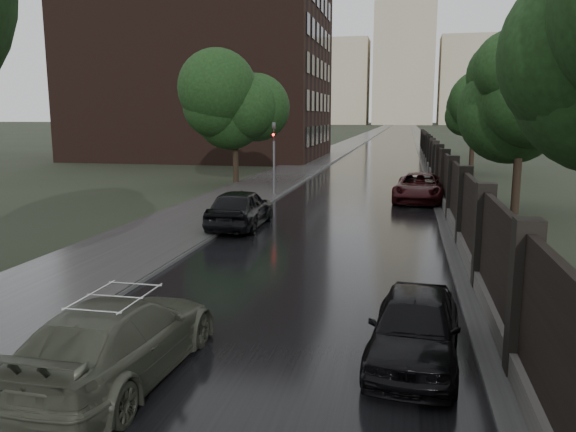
{
  "coord_description": "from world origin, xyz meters",
  "views": [
    {
      "loc": [
        2.62,
        -4.41,
        4.31
      ],
      "look_at": [
        -0.61,
        11.05,
        1.5
      ],
      "focal_mm": 35.0,
      "sensor_mm": 36.0,
      "label": 1
    }
  ],
  "objects_px": {
    "tree_left_far": "(235,101)",
    "tree_right_c": "(474,108)",
    "traffic_light": "(274,153)",
    "hatchback_left": "(240,208)",
    "volga_sedan": "(118,339)",
    "car_right_near": "(415,327)",
    "tree_right_b": "(522,101)",
    "car_right_far": "(419,188)"
  },
  "relations": [
    {
      "from": "tree_left_far",
      "to": "tree_right_c",
      "type": "xyz_separation_m",
      "value": [
        15.5,
        10.0,
        -0.29
      ]
    },
    {
      "from": "traffic_light",
      "to": "hatchback_left",
      "type": "bearing_deg",
      "value": -85.41
    },
    {
      "from": "volga_sedan",
      "to": "car_right_near",
      "type": "relative_size",
      "value": 1.25
    },
    {
      "from": "tree_left_far",
      "to": "tree_right_c",
      "type": "bearing_deg",
      "value": 32.83
    },
    {
      "from": "volga_sedan",
      "to": "tree_right_b",
      "type": "bearing_deg",
      "value": -115.66
    },
    {
      "from": "tree_left_far",
      "to": "tree_right_b",
      "type": "bearing_deg",
      "value": -27.3
    },
    {
      "from": "volga_sedan",
      "to": "tree_left_far",
      "type": "bearing_deg",
      "value": -75.61
    },
    {
      "from": "tree_right_b",
      "to": "hatchback_left",
      "type": "bearing_deg",
      "value": -152.75
    },
    {
      "from": "volga_sedan",
      "to": "car_right_far",
      "type": "xyz_separation_m",
      "value": [
        5.3,
        21.22,
        0.04
      ]
    },
    {
      "from": "car_right_near",
      "to": "traffic_light",
      "type": "bearing_deg",
      "value": 114.55
    },
    {
      "from": "tree_right_c",
      "to": "hatchback_left",
      "type": "distance_m",
      "value": 26.51
    },
    {
      "from": "tree_right_b",
      "to": "tree_right_c",
      "type": "distance_m",
      "value": 18.0
    },
    {
      "from": "traffic_light",
      "to": "volga_sedan",
      "type": "relative_size",
      "value": 0.84
    },
    {
      "from": "hatchback_left",
      "to": "traffic_light",
      "type": "bearing_deg",
      "value": -86.51
    },
    {
      "from": "traffic_light",
      "to": "car_right_near",
      "type": "bearing_deg",
      "value": -69.98
    },
    {
      "from": "tree_right_b",
      "to": "car_right_near",
      "type": "xyz_separation_m",
      "value": [
        -4.61,
        -16.74,
        -4.3
      ]
    },
    {
      "from": "tree_right_b",
      "to": "car_right_far",
      "type": "xyz_separation_m",
      "value": [
        -4.13,
        2.8,
        -4.22
      ]
    },
    {
      "from": "tree_left_far",
      "to": "volga_sedan",
      "type": "xyz_separation_m",
      "value": [
        6.08,
        -26.42,
        -4.55
      ]
    },
    {
      "from": "tree_right_b",
      "to": "car_right_near",
      "type": "distance_m",
      "value": 17.89
    },
    {
      "from": "traffic_light",
      "to": "hatchback_left",
      "type": "distance_m",
      "value": 8.89
    },
    {
      "from": "hatchback_left",
      "to": "tree_right_c",
      "type": "bearing_deg",
      "value": -116.18
    },
    {
      "from": "traffic_light",
      "to": "car_right_near",
      "type": "xyz_separation_m",
      "value": [
        7.19,
        -19.74,
        -1.75
      ]
    },
    {
      "from": "tree_right_b",
      "to": "traffic_light",
      "type": "height_order",
      "value": "tree_right_b"
    },
    {
      "from": "tree_right_b",
      "to": "volga_sedan",
      "type": "distance_m",
      "value": 21.12
    },
    {
      "from": "tree_left_far",
      "to": "tree_right_c",
      "type": "height_order",
      "value": "tree_left_far"
    },
    {
      "from": "tree_right_c",
      "to": "volga_sedan",
      "type": "xyz_separation_m",
      "value": [
        -9.42,
        -36.42,
        -4.26
      ]
    },
    {
      "from": "tree_left_far",
      "to": "tree_right_c",
      "type": "distance_m",
      "value": 18.45
    },
    {
      "from": "car_right_near",
      "to": "hatchback_left",
      "type": "bearing_deg",
      "value": 125.01
    },
    {
      "from": "tree_left_far",
      "to": "volga_sedan",
      "type": "bearing_deg",
      "value": -77.05
    },
    {
      "from": "tree_left_far",
      "to": "volga_sedan",
      "type": "distance_m",
      "value": 27.49
    },
    {
      "from": "tree_left_far",
      "to": "traffic_light",
      "type": "height_order",
      "value": "tree_left_far"
    },
    {
      "from": "tree_right_b",
      "to": "hatchback_left",
      "type": "distance_m",
      "value": 13.16
    },
    {
      "from": "tree_left_far",
      "to": "car_right_far",
      "type": "bearing_deg",
      "value": -24.58
    },
    {
      "from": "traffic_light",
      "to": "volga_sedan",
      "type": "bearing_deg",
      "value": -83.67
    },
    {
      "from": "tree_left_far",
      "to": "hatchback_left",
      "type": "xyz_separation_m",
      "value": [
        4.4,
        -13.72,
        -4.46
      ]
    },
    {
      "from": "tree_right_c",
      "to": "volga_sedan",
      "type": "distance_m",
      "value": 37.86
    },
    {
      "from": "tree_right_c",
      "to": "car_right_near",
      "type": "xyz_separation_m",
      "value": [
        -4.61,
        -34.74,
        -4.3
      ]
    },
    {
      "from": "volga_sedan",
      "to": "car_right_near",
      "type": "bearing_deg",
      "value": -159.34
    },
    {
      "from": "tree_right_c",
      "to": "car_right_near",
      "type": "distance_m",
      "value": 35.31
    },
    {
      "from": "tree_right_b",
      "to": "tree_left_far",
      "type": "bearing_deg",
      "value": 152.7
    },
    {
      "from": "hatchback_left",
      "to": "car_right_near",
      "type": "xyz_separation_m",
      "value": [
        6.49,
        -11.02,
        -0.14
      ]
    },
    {
      "from": "car_right_far",
      "to": "hatchback_left",
      "type": "bearing_deg",
      "value": -124.89
    }
  ]
}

